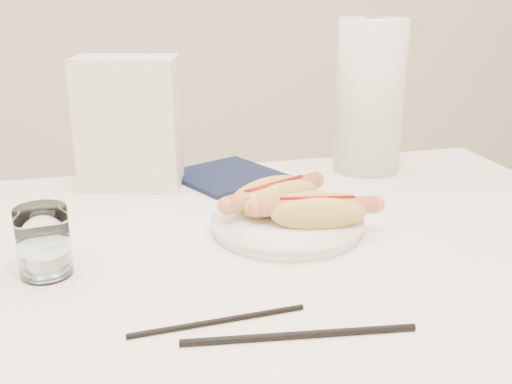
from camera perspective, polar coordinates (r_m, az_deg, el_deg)
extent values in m
cube|color=white|center=(0.79, -3.39, -7.40)|extent=(1.20, 0.80, 0.04)
cylinder|color=silver|center=(1.43, 16.28, -12.21)|extent=(0.04, 0.04, 0.71)
cylinder|color=white|center=(0.86, 2.92, -3.19)|extent=(0.25, 0.25, 0.02)
ellipsoid|color=#DDB858|center=(0.87, 2.41, -0.65)|extent=(0.14, 0.09, 0.05)
ellipsoid|color=#DDB858|center=(0.89, 1.03, -0.12)|extent=(0.14, 0.09, 0.05)
ellipsoid|color=#DDB858|center=(0.88, 1.70, -1.04)|extent=(0.13, 0.10, 0.03)
cylinder|color=#D47B4A|center=(0.87, 1.71, -0.01)|extent=(0.17, 0.10, 0.03)
cylinder|color=#990A05|center=(0.87, 1.72, 0.66)|extent=(0.10, 0.06, 0.01)
ellipsoid|color=#E4BF59|center=(0.82, 5.92, -2.07)|extent=(0.13, 0.06, 0.04)
ellipsoid|color=#E4BF59|center=(0.84, 5.56, -1.34)|extent=(0.13, 0.06, 0.04)
ellipsoid|color=#E4BF59|center=(0.83, 5.71, -2.36)|extent=(0.12, 0.07, 0.02)
cylinder|color=#E67651|center=(0.83, 5.75, -1.34)|extent=(0.16, 0.05, 0.02)
cylinder|color=#990A05|center=(0.82, 5.77, -0.67)|extent=(0.10, 0.03, 0.01)
cylinder|color=white|center=(0.76, -19.30, -4.44)|extent=(0.06, 0.06, 0.09)
cylinder|color=black|center=(0.64, -3.58, -11.99)|extent=(0.19, 0.02, 0.01)
cylinder|color=black|center=(0.62, 4.10, -13.22)|extent=(0.24, 0.04, 0.01)
cube|color=silver|center=(1.04, -11.82, 6.30)|extent=(0.18, 0.13, 0.22)
cube|color=#101834|center=(1.09, -2.75, 1.53)|extent=(0.22, 0.22, 0.01)
cylinder|color=silver|center=(1.12, 10.61, 8.79)|extent=(0.15, 0.15, 0.27)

